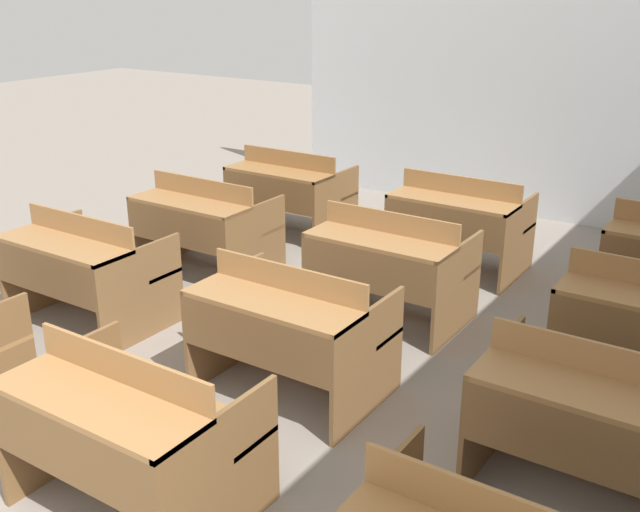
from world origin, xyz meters
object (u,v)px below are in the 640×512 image
bench_back_left (289,190)px  bench_third_center (390,263)px  bench_back_center (459,221)px  bench_second_center (290,327)px  bench_front_center (130,427)px  bench_third_left (204,223)px  bench_second_right (596,419)px  bench_second_left (85,266)px

bench_back_left → bench_third_center: bearing=-34.6°
bench_third_center → bench_back_center: (0.01, 1.28, 0.00)m
bench_back_center → bench_second_center: bearing=-90.0°
bench_front_center → bench_third_left: bearing=125.3°
bench_third_left → bench_back_center: bearing=35.4°
bench_third_left → bench_front_center: bearing=-54.7°
bench_second_center → bench_back_center: bearing=90.0°
bench_second_right → bench_back_center: (-1.86, 2.60, 0.00)m
bench_second_center → bench_second_right: (1.86, -0.01, 0.00)m
bench_second_left → bench_second_center: (1.88, 0.01, 0.00)m
bench_second_center → bench_back_left: size_ratio=1.00×
bench_back_center → bench_front_center: bearing=-90.0°
bench_third_center → bench_back_left: 2.25m
bench_third_left → bench_back_left: size_ratio=1.00×
bench_front_center → bench_back_center: (-0.00, 3.91, 0.00)m
bench_front_center → bench_third_center: (-0.01, 2.63, 0.00)m
bench_second_right → bench_third_center: 2.29m
bench_front_center → bench_back_center: size_ratio=1.00×
bench_second_right → bench_back_center: same height
bench_front_center → bench_third_center: 2.63m
bench_front_center → bench_third_center: same height
bench_second_left → bench_back_center: (1.88, 2.60, 0.00)m
bench_third_left → bench_back_center: 2.26m
bench_second_left → bench_back_center: bearing=54.1°
bench_second_center → bench_back_left: same height
bench_back_left → bench_second_center: bearing=-54.3°
bench_second_center → bench_third_center: size_ratio=1.00×
bench_third_left → bench_third_center: same height
bench_back_center → bench_second_right: bearing=-54.5°
bench_second_left → bench_second_right: bearing=-0.1°
bench_third_center → bench_back_left: bearing=145.4°
bench_second_left → bench_third_left: bearing=88.4°
bench_front_center → bench_second_center: (-0.00, 1.32, 0.00)m
bench_second_right → bench_back_left: (-3.72, 2.60, 0.00)m
bench_third_left → bench_third_center: size_ratio=1.00×
bench_back_center → bench_third_left: bearing=-144.6°
bench_second_left → bench_third_left: size_ratio=1.00×
bench_front_center → bench_back_left: 4.33m
bench_third_left → bench_back_left: (-0.02, 1.31, 0.00)m
bench_front_center → bench_second_right: size_ratio=1.00×
bench_third_left → bench_back_center: same height
bench_second_left → bench_third_center: size_ratio=1.00×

